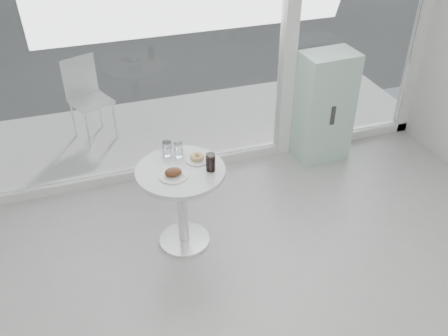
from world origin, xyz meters
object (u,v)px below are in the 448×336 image
object	(u,v)px
main_table	(182,191)
plate_fritter	(174,173)
plate_donut	(197,158)
water_tumbler_a	(167,150)
mint_cabinet	(324,107)
patio_chair	(87,94)
cola_glass	(211,163)
water_tumbler_b	(178,150)

from	to	relation	value
main_table	plate_fritter	world-z (taller)	plate_fritter
plate_donut	water_tumbler_a	world-z (taller)	water_tumbler_a
mint_cabinet	plate_donut	world-z (taller)	mint_cabinet
plate_donut	main_table	bearing A→B (deg)	-152.84
mint_cabinet	plate_donut	xyz separation A→B (m)	(-1.59, -0.80, 0.20)
mint_cabinet	water_tumbler_a	distance (m)	1.93
water_tumbler_a	main_table	bearing A→B (deg)	-77.59
mint_cabinet	patio_chair	size ratio (longest dim) A/B	1.30
mint_cabinet	patio_chair	xyz separation A→B (m)	(-2.32, 1.16, -0.03)
plate_fritter	patio_chair	bearing A→B (deg)	103.20
main_table	water_tumbler_a	size ratio (longest dim) A/B	6.11
main_table	cola_glass	distance (m)	0.38
main_table	water_tumbler_b	size ratio (longest dim) A/B	6.21
patio_chair	cola_glass	world-z (taller)	patio_chair
patio_chair	cola_glass	distance (m)	2.28
patio_chair	main_table	bearing A→B (deg)	-96.95
cola_glass	plate_fritter	bearing A→B (deg)	177.88
main_table	plate_fritter	bearing A→B (deg)	-133.08
main_table	plate_donut	distance (m)	0.30
cola_glass	water_tumbler_b	bearing A→B (deg)	124.72
water_tumbler_a	water_tumbler_b	size ratio (longest dim) A/B	1.02
mint_cabinet	plate_donut	bearing A→B (deg)	-156.64
plate_donut	mint_cabinet	bearing A→B (deg)	26.55
plate_fritter	mint_cabinet	bearing A→B (deg)	27.59
plate_donut	water_tumbler_a	xyz separation A→B (m)	(-0.22, 0.15, 0.04)
water_tumbler_a	mint_cabinet	bearing A→B (deg)	19.70
patio_chair	plate_donut	size ratio (longest dim) A/B	4.66
mint_cabinet	patio_chair	bearing A→B (deg)	150.33
plate_fritter	plate_donut	distance (m)	0.28
main_table	water_tumbler_b	world-z (taller)	water_tumbler_b
water_tumbler_b	patio_chair	bearing A→B (deg)	108.00
patio_chair	plate_fritter	size ratio (longest dim) A/B	4.06
water_tumbler_b	cola_glass	xyz separation A→B (m)	(0.19, -0.28, 0.02)
main_table	plate_donut	bearing A→B (deg)	27.16
patio_chair	plate_fritter	distance (m)	2.18
patio_chair	water_tumbler_a	size ratio (longest dim) A/B	7.25
mint_cabinet	cola_glass	distance (m)	1.83
plate_fritter	main_table	bearing A→B (deg)	46.92
plate_fritter	plate_donut	xyz separation A→B (m)	(0.23, 0.16, -0.01)
water_tumbler_a	cola_glass	size ratio (longest dim) A/B	0.86
plate_donut	water_tumbler_b	bearing A→B (deg)	140.60
mint_cabinet	plate_fritter	xyz separation A→B (m)	(-1.83, -0.95, 0.20)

